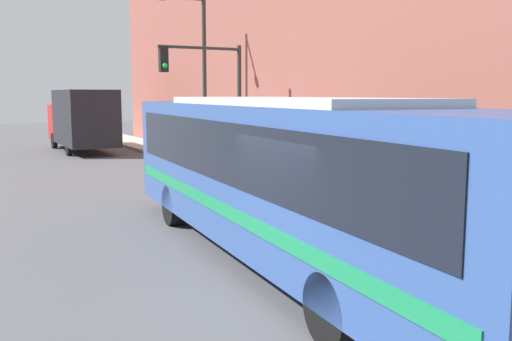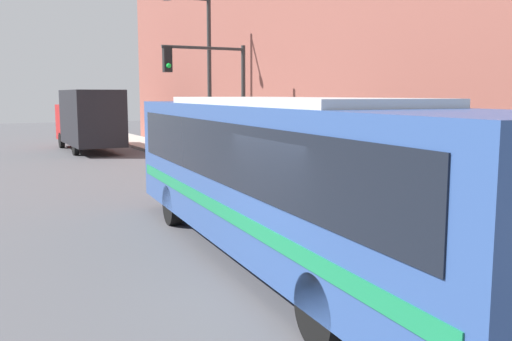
{
  "view_description": "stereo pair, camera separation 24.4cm",
  "coord_description": "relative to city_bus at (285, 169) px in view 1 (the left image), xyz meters",
  "views": [
    {
      "loc": [
        -4.55,
        -6.93,
        3.12
      ],
      "look_at": [
        1.81,
        4.94,
        1.32
      ],
      "focal_mm": 40.0,
      "sensor_mm": 36.0,
      "label": 1
    },
    {
      "loc": [
        -4.34,
        -7.04,
        3.12
      ],
      "look_at": [
        1.81,
        4.94,
        1.32
      ],
      "focal_mm": 40.0,
      "sensor_mm": 36.0,
      "label": 2
    }
  ],
  "objects": [
    {
      "name": "street_lamp",
      "position": [
        4.25,
        14.35,
        2.57
      ],
      "size": [
        2.27,
        0.28,
        7.1
      ],
      "color": "#2D2D2D",
      "rests_on": "sidewalk"
    },
    {
      "name": "delivery_truck",
      "position": [
        1.0,
        23.22,
        0.04
      ],
      "size": [
        2.46,
        7.88,
        3.36
      ],
      "color": "black",
      "rests_on": "ground_plane"
    },
    {
      "name": "parking_meter",
      "position": [
        4.29,
        6.32,
        -0.68
      ],
      "size": [
        0.14,
        0.14,
        1.41
      ],
      "color": "#2D2D2D",
      "rests_on": "sidewalk"
    },
    {
      "name": "sidewalk",
      "position": [
        4.93,
        18.06,
        -1.7
      ],
      "size": [
        2.49,
        70.0,
        0.14
      ],
      "color": "#B7B2A8",
      "rests_on": "ground_plane"
    },
    {
      "name": "building_facade",
      "position": [
        9.18,
        15.19,
        3.65
      ],
      "size": [
        6.0,
        32.26,
        10.84
      ],
      "color": "brown",
      "rests_on": "ground_plane"
    },
    {
      "name": "city_bus",
      "position": [
        0.0,
        0.0,
        0.0
      ],
      "size": [
        3.42,
        12.65,
        3.07
      ],
      "rotation": [
        0.0,
        0.0,
        -0.08
      ],
      "color": "#2D4C8C",
      "rests_on": "ground_plane"
    },
    {
      "name": "traffic_light_pole",
      "position": [
        3.26,
        10.75,
        1.71
      ],
      "size": [
        3.28,
        0.35,
        4.81
      ],
      "color": "#2D2D2D",
      "rests_on": "sidewalk"
    },
    {
      "name": "ground_plane",
      "position": [
        -0.81,
        -1.94,
        -1.77
      ],
      "size": [
        120.0,
        120.0,
        0.0
      ],
      "primitive_type": "plane",
      "color": "#515156"
    },
    {
      "name": "fire_hydrant",
      "position": [
        4.29,
        2.01,
        -1.26
      ],
      "size": [
        0.22,
        0.3,
        0.74
      ],
      "color": "gold",
      "rests_on": "sidewalk"
    },
    {
      "name": "pedestrian_near_corner",
      "position": [
        5.21,
        13.81,
        -0.75
      ],
      "size": [
        0.34,
        0.34,
        1.71
      ],
      "color": "#23283D",
      "rests_on": "sidewalk"
    }
  ]
}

